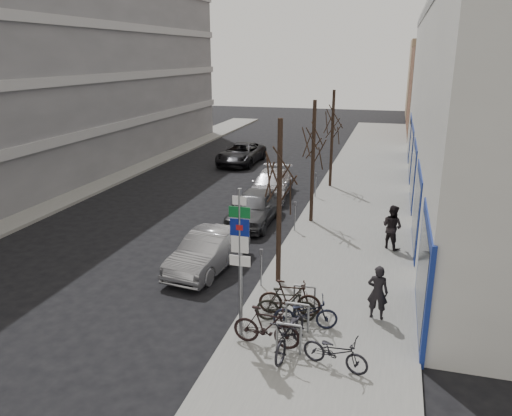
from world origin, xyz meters
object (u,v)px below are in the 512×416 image
Objects in this scene: tree_far at (333,116)px; parked_car_mid at (254,207)px; meter_back at (316,182)px; parked_car_front at (208,251)px; bike_near_right at (266,326)px; lane_car at (241,154)px; highway_sign_pole at (240,255)px; tree_near at (280,164)px; bike_rack at (297,314)px; pedestrian_far at (392,227)px; bike_far_inner at (290,298)px; bike_far_curb at (336,349)px; bike_mid_inner at (286,305)px; meter_front at (261,264)px; bike_near_left at (291,331)px; bike_mid_curb at (305,311)px; tree_mid at (314,133)px; pedestrian_near at (378,292)px; parked_car_back at (271,185)px; meter_mid at (295,213)px.

tree_far reaches higher than parked_car_mid.
meter_back is 0.30× the size of parked_car_front.
lane_car reaches higher than bike_near_right.
tree_near is at bearing 86.74° from highway_sign_pole.
tree_far is 13.16m from parked_car_front.
lane_car reaches higher than meter_back.
lane_car is at bearing 107.21° from highway_sign_pole.
parked_car_front is (-3.26, 4.40, -0.01)m from bike_near_right.
bike_rack is 1.29× the size of pedestrian_far.
tree_far reaches higher than bike_far_inner.
parked_car_front is at bearing 60.71° from bike_far_curb.
bike_near_right is at bearing -69.51° from lane_car.
bike_mid_inner is 0.38× the size of parked_car_mid.
meter_front is 6.03m from pedestrian_far.
tree_near reaches higher than lane_car.
parked_car_mid is at bearing 18.50° from pedestrian_far.
bike_near_left is (1.68, -14.43, -0.17)m from meter_back.
bike_rack is 1.04m from bike_near_left.
parked_car_front is at bearing -91.79° from parked_car_mid.
tree_far reaches higher than meter_back.
bike_far_inner is 1.03× the size of pedestrian_far.
pedestrian_far is at bearing -58.40° from meter_back.
meter_back is 0.72× the size of bike_mid_curb.
tree_mid is 1.06× the size of lane_car.
parked_car_front is 2.61× the size of pedestrian_near.
bike_near_left is 8.29m from pedestrian_far.
bike_far_curb is (1.20, -1.40, -0.01)m from bike_rack.
bike_far_curb is (2.40, -17.30, -3.45)m from tree_far.
tree_far is at bearing 102.64° from bike_near_left.
parked_car_back is at bearing 16.80° from bike_near_right.
highway_sign_pole is at bearing -85.25° from meter_front.
bike_rack is 1.11m from bike_near_right.
tree_far is (0.00, 6.50, 0.00)m from tree_mid.
bike_mid_inner is (1.26, -7.51, -0.25)m from meter_mid.
meter_back is (-0.45, -2.50, -3.19)m from tree_far.
bike_mid_inner is 2.60m from pedestrian_near.
bike_near_right is 0.41× the size of parked_car_mid.
highway_sign_pole is 0.76× the size of tree_far.
parked_car_mid is (-2.48, -0.64, -3.35)m from tree_mid.
meter_mid reaches higher than bike_mid_inner.
bike_rack is at bearing -82.98° from meter_back.
bike_near_left is 0.37× the size of lane_car.
bike_far_inner is at bearing -13.29° from bike_mid_inner.
meter_back is at bearing 91.02° from highway_sign_pole.
bike_near_right is (0.78, -0.31, -1.76)m from highway_sign_pole.
bike_far_inner is (0.83, -8.63, -3.40)m from tree_mid.
bike_mid_inner is at bearing 114.99° from bike_near_left.
highway_sign_pole is 2.36m from bike_rack.
bike_near_left is at bearing -41.94° from parked_car_front.
meter_back reaches higher than bike_far_inner.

